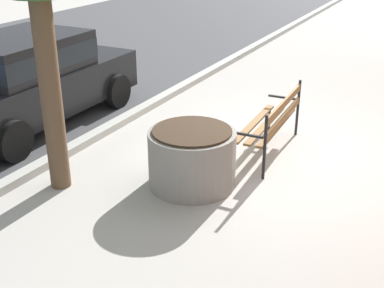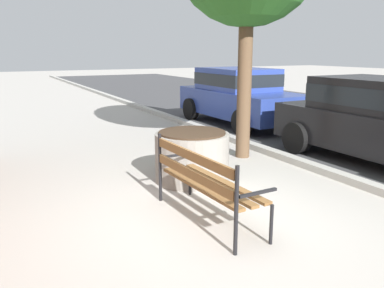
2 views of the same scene
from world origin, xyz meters
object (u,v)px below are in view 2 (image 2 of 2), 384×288
(parked_car_blue, at_px, (239,94))
(parked_car_black, at_px, (383,118))
(park_bench, at_px, (204,179))
(concrete_planter, at_px, (192,156))

(parked_car_blue, bearing_deg, parked_car_black, 0.00)
(park_bench, xyz_separation_m, concrete_planter, (-1.47, 0.61, -0.15))
(concrete_planter, distance_m, parked_car_blue, 5.34)
(parked_car_blue, relative_size, parked_car_black, 1.00)
(concrete_planter, relative_size, parked_car_blue, 0.28)
(park_bench, bearing_deg, parked_car_black, 100.59)
(park_bench, xyz_separation_m, parked_car_black, (-0.78, 4.16, 0.30))
(concrete_planter, bearing_deg, parked_car_blue, 138.12)
(parked_car_black, bearing_deg, concrete_planter, -101.00)
(park_bench, bearing_deg, parked_car_blue, 142.55)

